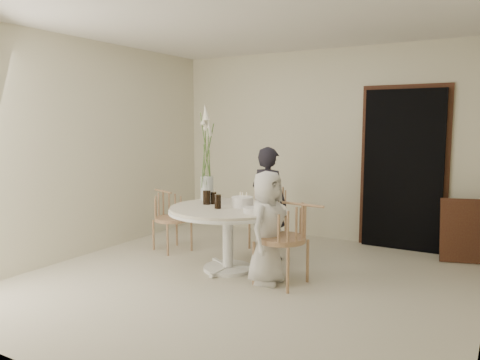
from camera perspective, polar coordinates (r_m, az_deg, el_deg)
The scene contains 18 objects.
ground at distance 5.06m, azimuth 0.46°, elevation -12.25°, with size 4.50×4.50×0.00m, color beige.
room_shell at distance 4.78m, azimuth 0.48°, elevation 6.42°, with size 4.50×4.50×4.50m.
doorway at distance 6.48m, azimuth 19.25°, elevation 1.13°, with size 1.00×0.10×2.10m, color black.
door_trim at distance 6.52m, azimuth 19.33°, elevation 1.68°, with size 1.12×0.03×2.22m, color #51311B.
table at distance 5.28m, azimuth -1.49°, elevation -4.51°, with size 1.33×1.33×0.73m.
picture_frame at distance 6.24m, azimuth 25.82°, elevation -5.60°, with size 0.58×0.04×0.77m, color #51311B.
chair_far at distance 6.43m, azimuth 3.71°, elevation -2.96°, with size 0.54×0.57×0.86m.
chair_right at distance 4.80m, azimuth 6.32°, elevation -6.27°, with size 0.56×0.53×0.88m.
chair_left at distance 6.26m, azimuth -8.82°, elevation -3.81°, with size 0.55×0.53×0.78m.
girl at distance 5.75m, azimuth 3.49°, elevation -2.82°, with size 0.50×0.33×1.38m, color black.
boy at distance 4.88m, azimuth 3.30°, elevation -5.78°, with size 0.58×0.37×1.18m, color silver.
birthday_cake at distance 5.23m, azimuth 0.28°, elevation -2.69°, with size 0.24×0.24×0.17m.
cola_tumbler_a at distance 5.41m, azimuth -4.01°, elevation -2.14°, with size 0.07×0.07×0.16m, color black.
cola_tumbler_b at distance 5.15m, azimuth -2.72°, elevation -2.63°, with size 0.07×0.07×0.16m, color black.
cola_tumbler_c at distance 5.44m, azimuth -3.24°, elevation -2.21°, with size 0.06×0.06×0.14m, color black.
cola_tumbler_d at distance 5.42m, azimuth -4.14°, elevation -2.13°, with size 0.08×0.08×0.16m, color black.
plate_stack at distance 4.90m, azimuth 1.69°, elevation -3.71°, with size 0.22×0.22×0.06m, color white.
flower_vase at distance 5.69m, azimuth -4.08°, elevation 2.02°, with size 0.16×0.16×1.16m.
Camera 1 is at (2.37, -4.15, 1.67)m, focal length 35.00 mm.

